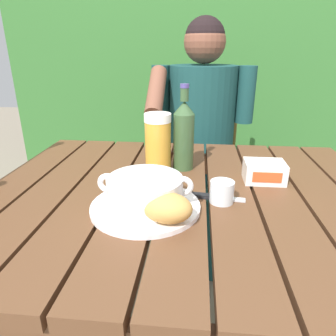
{
  "coord_description": "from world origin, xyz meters",
  "views": [
    {
      "loc": [
        0.03,
        -0.76,
        1.1
      ],
      "look_at": [
        -0.05,
        -0.01,
        0.8
      ],
      "focal_mm": 32.5,
      "sensor_mm": 36.0,
      "label": 1
    }
  ],
  "objects_px": {
    "bread_roll": "(167,208)",
    "water_glass_small": "(222,192)",
    "chair_near_diner": "(199,163)",
    "beer_glass": "(158,143)",
    "butter_tub": "(264,172)",
    "serving_plate": "(146,206)",
    "person_eating": "(201,131)",
    "table_knife": "(210,197)",
    "beer_bottle": "(184,135)",
    "soup_bowl": "(145,191)"
  },
  "relations": [
    {
      "from": "person_eating",
      "to": "beer_bottle",
      "type": "height_order",
      "value": "person_eating"
    },
    {
      "from": "serving_plate",
      "to": "beer_bottle",
      "type": "xyz_separation_m",
      "value": [
        0.08,
        0.28,
        0.11
      ]
    },
    {
      "from": "bread_roll",
      "to": "beer_bottle",
      "type": "distance_m",
      "value": 0.36
    },
    {
      "from": "serving_plate",
      "to": "beer_glass",
      "type": "distance_m",
      "value": 0.26
    },
    {
      "from": "serving_plate",
      "to": "chair_near_diner",
      "type": "bearing_deg",
      "value": 82.06
    },
    {
      "from": "chair_near_diner",
      "to": "water_glass_small",
      "type": "relative_size",
      "value": 16.07
    },
    {
      "from": "soup_bowl",
      "to": "water_glass_small",
      "type": "distance_m",
      "value": 0.2
    },
    {
      "from": "beer_glass",
      "to": "butter_tub",
      "type": "relative_size",
      "value": 1.6
    },
    {
      "from": "person_eating",
      "to": "table_knife",
      "type": "relative_size",
      "value": 8.28
    },
    {
      "from": "bread_roll",
      "to": "table_knife",
      "type": "relative_size",
      "value": 0.84
    },
    {
      "from": "serving_plate",
      "to": "beer_glass",
      "type": "xyz_separation_m",
      "value": [
        -0.0,
        0.25,
        0.09
      ]
    },
    {
      "from": "person_eating",
      "to": "table_knife",
      "type": "xyz_separation_m",
      "value": [
        0.02,
        -0.73,
        0.01
      ]
    },
    {
      "from": "beer_glass",
      "to": "water_glass_small",
      "type": "relative_size",
      "value": 3.0
    },
    {
      "from": "person_eating",
      "to": "beer_bottle",
      "type": "xyz_separation_m",
      "value": [
        -0.06,
        -0.52,
        0.12
      ]
    },
    {
      "from": "beer_glass",
      "to": "water_glass_small",
      "type": "xyz_separation_m",
      "value": [
        0.19,
        -0.2,
        -0.06
      ]
    },
    {
      "from": "water_glass_small",
      "to": "chair_near_diner",
      "type": "bearing_deg",
      "value": 92.94
    },
    {
      "from": "chair_near_diner",
      "to": "butter_tub",
      "type": "distance_m",
      "value": 0.86
    },
    {
      "from": "soup_bowl",
      "to": "water_glass_small",
      "type": "relative_size",
      "value": 3.77
    },
    {
      "from": "person_eating",
      "to": "butter_tub",
      "type": "bearing_deg",
      "value": -72.92
    },
    {
      "from": "soup_bowl",
      "to": "water_glass_small",
      "type": "bearing_deg",
      "value": 16.31
    },
    {
      "from": "soup_bowl",
      "to": "butter_tub",
      "type": "xyz_separation_m",
      "value": [
        0.32,
        0.2,
        -0.02
      ]
    },
    {
      "from": "soup_bowl",
      "to": "water_glass_small",
      "type": "xyz_separation_m",
      "value": [
        0.19,
        0.05,
        -0.02
      ]
    },
    {
      "from": "butter_tub",
      "to": "serving_plate",
      "type": "bearing_deg",
      "value": -147.95
    },
    {
      "from": "soup_bowl",
      "to": "table_knife",
      "type": "xyz_separation_m",
      "value": [
        0.16,
        0.07,
        -0.04
      ]
    },
    {
      "from": "chair_near_diner",
      "to": "butter_tub",
      "type": "bearing_deg",
      "value": -77.2
    },
    {
      "from": "chair_near_diner",
      "to": "beer_glass",
      "type": "distance_m",
      "value": 0.84
    },
    {
      "from": "bread_roll",
      "to": "beer_glass",
      "type": "relative_size",
      "value": 0.67
    },
    {
      "from": "beer_bottle",
      "to": "butter_tub",
      "type": "relative_size",
      "value": 2.33
    },
    {
      "from": "chair_near_diner",
      "to": "table_knife",
      "type": "xyz_separation_m",
      "value": [
        0.02,
        -0.93,
        0.25
      ]
    },
    {
      "from": "bread_roll",
      "to": "water_glass_small",
      "type": "bearing_deg",
      "value": 44.58
    },
    {
      "from": "person_eating",
      "to": "beer_glass",
      "type": "distance_m",
      "value": 0.58
    },
    {
      "from": "bread_roll",
      "to": "water_glass_small",
      "type": "height_order",
      "value": "bread_roll"
    },
    {
      "from": "person_eating",
      "to": "bread_roll",
      "type": "relative_size",
      "value": 9.9
    },
    {
      "from": "serving_plate",
      "to": "table_knife",
      "type": "height_order",
      "value": "serving_plate"
    },
    {
      "from": "serving_plate",
      "to": "soup_bowl",
      "type": "xyz_separation_m",
      "value": [
        0.0,
        0.0,
        0.04
      ]
    },
    {
      "from": "bread_roll",
      "to": "table_knife",
      "type": "distance_m",
      "value": 0.18
    },
    {
      "from": "bread_roll",
      "to": "beer_bottle",
      "type": "height_order",
      "value": "beer_bottle"
    },
    {
      "from": "water_glass_small",
      "to": "butter_tub",
      "type": "xyz_separation_m",
      "value": [
        0.13,
        0.15,
        0.0
      ]
    },
    {
      "from": "chair_near_diner",
      "to": "bread_roll",
      "type": "relative_size",
      "value": 7.95
    },
    {
      "from": "beer_bottle",
      "to": "person_eating",
      "type": "bearing_deg",
      "value": 83.55
    },
    {
      "from": "serving_plate",
      "to": "water_glass_small",
      "type": "relative_size",
      "value": 4.36
    },
    {
      "from": "person_eating",
      "to": "water_glass_small",
      "type": "relative_size",
      "value": 20.02
    },
    {
      "from": "bread_roll",
      "to": "table_knife",
      "type": "height_order",
      "value": "bread_roll"
    },
    {
      "from": "water_glass_small",
      "to": "table_knife",
      "type": "relative_size",
      "value": 0.41
    },
    {
      "from": "butter_tub",
      "to": "table_knife",
      "type": "bearing_deg",
      "value": -141.08
    },
    {
      "from": "bread_roll",
      "to": "butter_tub",
      "type": "height_order",
      "value": "bread_roll"
    },
    {
      "from": "bread_roll",
      "to": "beer_bottle",
      "type": "relative_size",
      "value": 0.46
    },
    {
      "from": "chair_near_diner",
      "to": "beer_glass",
      "type": "bearing_deg",
      "value": -100.59
    },
    {
      "from": "beer_glass",
      "to": "beer_bottle",
      "type": "height_order",
      "value": "beer_bottle"
    },
    {
      "from": "chair_near_diner",
      "to": "serving_plate",
      "type": "distance_m",
      "value": 1.04
    }
  ]
}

